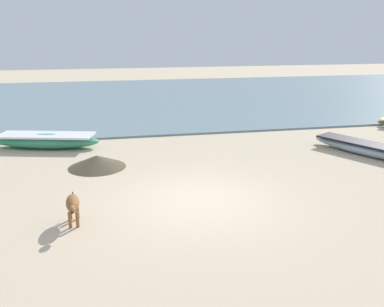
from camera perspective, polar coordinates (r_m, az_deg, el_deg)
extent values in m
plane|color=beige|center=(10.75, 0.84, -6.66)|extent=(80.00, 80.00, 0.00)
cube|color=slate|center=(26.98, -6.92, 7.67)|extent=(60.00, 20.00, 0.08)
ellipsoid|color=#338C66|center=(16.41, -19.67, 1.67)|extent=(4.16, 2.05, 0.54)
cube|color=white|center=(16.36, -19.75, 2.44)|extent=(3.69, 1.91, 0.07)
cube|color=olive|center=(16.49, -20.69, 2.17)|extent=(0.35, 0.93, 0.04)
ellipsoid|color=#8CA5B7|center=(15.84, 23.64, 0.51)|extent=(2.88, 4.31, 0.43)
cube|color=black|center=(15.79, 23.72, 1.15)|extent=(2.62, 3.83, 0.07)
cube|color=olive|center=(15.67, 24.76, 0.66)|extent=(0.72, 0.46, 0.04)
ellipsoid|color=brown|center=(9.75, -16.37, -6.65)|extent=(0.34, 0.76, 0.33)
ellipsoid|color=brown|center=(9.28, -16.44, -7.53)|extent=(0.16, 0.25, 0.18)
sphere|color=#2D2119|center=(9.19, -16.44, -7.92)|extent=(0.07, 0.07, 0.07)
cylinder|color=brown|center=(9.68, -15.75, -8.88)|extent=(0.07, 0.07, 0.37)
cylinder|color=brown|center=(9.69, -16.72, -8.95)|extent=(0.07, 0.07, 0.37)
cylinder|color=brown|center=(10.08, -15.74, -7.83)|extent=(0.07, 0.07, 0.37)
cylinder|color=brown|center=(10.09, -16.67, -7.90)|extent=(0.07, 0.07, 0.37)
cylinder|color=#2D2119|center=(10.13, -16.32, -5.96)|extent=(0.02, 0.02, 0.31)
cone|color=brown|center=(13.61, -13.18, -1.08)|extent=(2.18, 2.18, 0.40)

